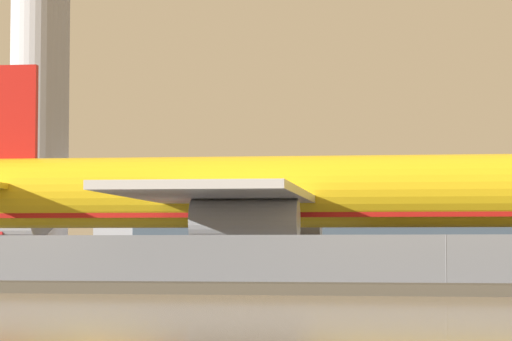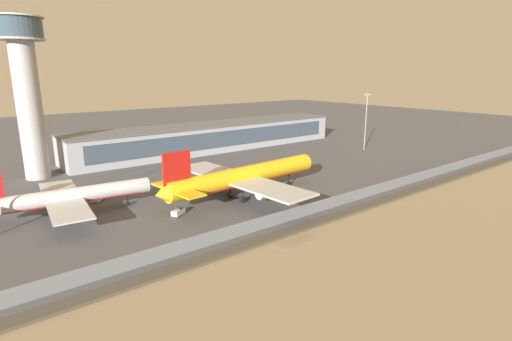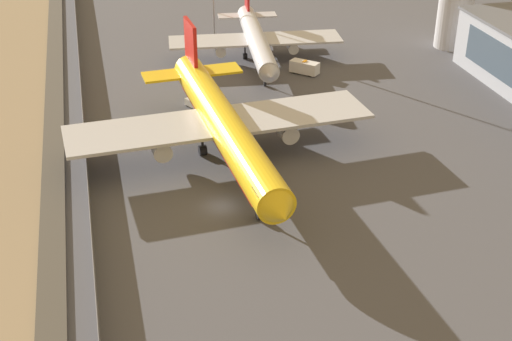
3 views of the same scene
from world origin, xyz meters
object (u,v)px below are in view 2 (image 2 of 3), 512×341
baggage_tug (178,212)px  apron_light_mast_apron_west (366,119)px  control_tower (26,83)px  passenger_jet_silver (69,197)px  cargo_jet_yellow (244,177)px  ops_van (99,195)px

baggage_tug → apron_light_mast_apron_west: (93.88, 21.13, 11.72)m
control_tower → apron_light_mast_apron_west: 117.22m
control_tower → baggage_tug: bearing=-72.1°
control_tower → passenger_jet_silver: bearing=-91.3°
apron_light_mast_apron_west → passenger_jet_silver: bearing=-176.7°
cargo_jet_yellow → passenger_jet_silver: size_ratio=1.31×
cargo_jet_yellow → ops_van: cargo_jet_yellow is taller
passenger_jet_silver → control_tower: (0.92, 39.66, 23.21)m
apron_light_mast_apron_west → cargo_jet_yellow: bearing=-165.0°
apron_light_mast_apron_west → baggage_tug: bearing=-167.3°
baggage_tug → control_tower: 63.04m
ops_van → apron_light_mast_apron_west: (104.14, -0.48, 11.25)m
ops_van → apron_light_mast_apron_west: bearing=-0.3°
cargo_jet_yellow → control_tower: 68.13m
baggage_tug → control_tower: control_tower is taller
baggage_tug → ops_van: ops_van is taller
passenger_jet_silver → baggage_tug: (18.46, -14.73, -3.40)m
passenger_jet_silver → cargo_jet_yellow: bearing=-20.2°
cargo_jet_yellow → passenger_jet_silver: cargo_jet_yellow is taller
passenger_jet_silver → apron_light_mast_apron_west: bearing=3.3°
ops_van → cargo_jet_yellow: bearing=-35.4°
control_tower → ops_van: bearing=-77.5°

